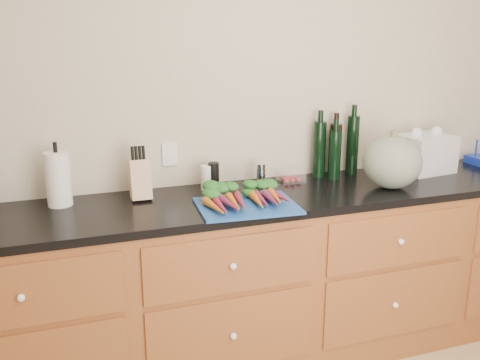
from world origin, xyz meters
name	(u,v)px	position (x,y,z in m)	size (l,w,h in m)	color
wall_back	(273,114)	(0.00, 1.62, 1.30)	(4.10, 0.05, 2.60)	beige
cabinets	(293,276)	(0.00, 1.30, 0.45)	(3.60, 0.64, 0.90)	brown
countertop	(295,195)	(0.00, 1.30, 0.92)	(3.64, 0.62, 0.04)	black
cutting_board	(247,206)	(-0.33, 1.14, 0.95)	(0.47, 0.35, 0.01)	#174797
carrots	(244,197)	(-0.33, 1.19, 0.98)	(0.41, 0.30, 0.06)	#C96317
squash	(392,162)	(0.51, 1.20, 1.08)	(0.31, 0.31, 0.28)	#5D6C5B
paper_towel	(58,179)	(-1.17, 1.46, 1.07)	(0.12, 0.12, 0.26)	white
knife_block	(140,180)	(-0.79, 1.44, 1.04)	(0.10, 0.10, 0.20)	tan
grinder_salt	(206,178)	(-0.43, 1.48, 1.01)	(0.06, 0.06, 0.13)	silver
grinder_pepper	(214,176)	(-0.39, 1.48, 1.01)	(0.06, 0.06, 0.14)	black
canister_chrome	(261,174)	(-0.12, 1.48, 1.00)	(0.05, 0.05, 0.12)	white
tomato_box	(291,176)	(0.05, 1.47, 0.97)	(0.13, 0.11, 0.06)	white
bottles	(336,149)	(0.35, 1.51, 1.10)	(0.28, 0.15, 0.34)	black
grocery_bag	(425,153)	(0.89, 1.42, 1.05)	(0.30, 0.24, 0.22)	white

